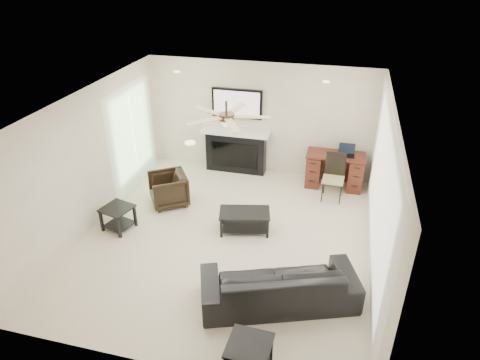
{
  "coord_description": "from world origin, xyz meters",
  "views": [
    {
      "loc": [
        1.75,
        -5.95,
        4.57
      ],
      "look_at": [
        0.2,
        0.18,
        1.11
      ],
      "focal_mm": 32.0,
      "sensor_mm": 36.0,
      "label": 1
    }
  ],
  "objects_px": {
    "armchair": "(168,189)",
    "coffee_table": "(245,221)",
    "desk": "(334,170)",
    "sofa": "(279,284)",
    "fireplace_unit": "(236,132)"
  },
  "relations": [
    {
      "from": "coffee_table",
      "to": "desk",
      "type": "height_order",
      "value": "desk"
    },
    {
      "from": "desk",
      "to": "sofa",
      "type": "bearing_deg",
      "value": -98.73
    },
    {
      "from": "fireplace_unit",
      "to": "desk",
      "type": "relative_size",
      "value": 1.57
    },
    {
      "from": "sofa",
      "to": "fireplace_unit",
      "type": "distance_m",
      "value": 4.26
    },
    {
      "from": "fireplace_unit",
      "to": "desk",
      "type": "xyz_separation_m",
      "value": [
        2.23,
        -0.19,
        -0.57
      ]
    },
    {
      "from": "coffee_table",
      "to": "sofa",
      "type": "bearing_deg",
      "value": -73.44
    },
    {
      "from": "desk",
      "to": "coffee_table",
      "type": "bearing_deg",
      "value": -125.17
    },
    {
      "from": "fireplace_unit",
      "to": "coffee_table",
      "type": "bearing_deg",
      "value": -71.49
    },
    {
      "from": "fireplace_unit",
      "to": "armchair",
      "type": "bearing_deg",
      "value": -118.58
    },
    {
      "from": "fireplace_unit",
      "to": "desk",
      "type": "bearing_deg",
      "value": -4.97
    },
    {
      "from": "sofa",
      "to": "desk",
      "type": "bearing_deg",
      "value": -118.96
    },
    {
      "from": "fireplace_unit",
      "to": "desk",
      "type": "height_order",
      "value": "fireplace_unit"
    },
    {
      "from": "armchair",
      "to": "coffee_table",
      "type": "xyz_separation_m",
      "value": [
        1.7,
        -0.55,
        -0.13
      ]
    },
    {
      "from": "sofa",
      "to": "desk",
      "type": "distance_m",
      "value": 3.72
    },
    {
      "from": "armchair",
      "to": "desk",
      "type": "height_order",
      "value": "desk"
    }
  ]
}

